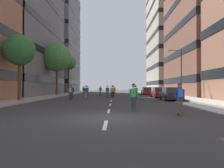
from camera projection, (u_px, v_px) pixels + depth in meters
name	position (u px, v px, depth m)	size (l,w,h in m)	color
ground_plane	(112.00, 96.00, 37.42)	(160.36, 160.36, 0.00)	#333335
sidewalk_left	(61.00, 95.00, 40.87)	(3.42, 73.50, 0.14)	#9E9991
sidewalk_right	(164.00, 95.00, 40.64)	(3.42, 73.50, 0.14)	#9E9991
lane_markings	(112.00, 95.00, 38.69)	(0.16, 62.20, 0.01)	silver
building_left_mid	(15.00, 17.00, 39.03)	(12.96, 22.72, 28.62)	slate
building_left_far	(54.00, 41.00, 64.48)	(12.96, 18.89, 31.02)	slate
building_right_far	(173.00, 31.00, 64.10)	(12.96, 20.70, 36.69)	#BCB29E
parked_car_near	(159.00, 93.00, 31.35)	(1.82, 4.40, 1.52)	maroon
parked_car_mid	(147.00, 91.00, 43.25)	(1.82, 4.40, 1.52)	maroon
parked_car_far	(171.00, 94.00, 24.74)	(1.82, 4.40, 1.52)	black
street_tree_near	(20.00, 50.00, 22.87)	(3.33, 3.33, 7.05)	#4C3823
street_tree_mid	(69.00, 63.00, 47.43)	(3.30, 3.30, 8.51)	#4C3823
street_tree_far	(57.00, 57.00, 37.64)	(5.11, 5.11, 9.22)	#4C3823
streetlamp_right	(179.00, 68.00, 29.00)	(2.13, 0.30, 6.50)	#3F3F44
skater_0	(136.00, 91.00, 28.49)	(0.53, 0.90, 1.78)	brown
skater_1	(113.00, 90.00, 37.18)	(0.55, 0.92, 1.78)	brown
skater_2	(84.00, 90.00, 43.95)	(0.57, 0.92, 1.78)	brown
skater_3	(134.00, 96.00, 13.74)	(0.57, 0.92, 1.78)	brown
skater_4	(87.00, 90.00, 36.48)	(0.54, 0.91, 1.78)	brown
skater_5	(71.00, 92.00, 23.54)	(0.55, 0.92, 1.78)	brown
skater_6	(115.00, 89.00, 45.92)	(0.53, 0.90, 1.78)	brown
skater_7	(72.00, 91.00, 27.44)	(0.55, 0.91, 1.78)	brown
skater_8	(107.00, 91.00, 31.77)	(0.56, 0.92, 1.78)	brown
skater_9	(100.00, 90.00, 41.00)	(0.57, 0.92, 1.78)	brown
skater_10	(112.00, 91.00, 29.05)	(0.55, 0.92, 1.78)	brown
skater_11	(180.00, 97.00, 11.84)	(0.55, 0.92, 1.78)	brown
skater_12	(86.00, 91.00, 29.23)	(0.57, 0.92, 1.78)	brown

